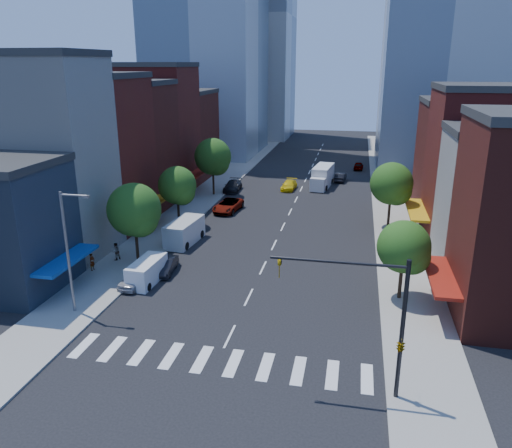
{
  "coord_description": "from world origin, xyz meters",
  "views": [
    {
      "loc": [
        7.61,
        -28.56,
        17.46
      ],
      "look_at": [
        -0.07,
        9.24,
        5.0
      ],
      "focal_mm": 35.0,
      "sensor_mm": 36.0,
      "label": 1
    }
  ],
  "objects_px": {
    "parked_car_second": "(166,266)",
    "traffic_car_far": "(359,166)",
    "parked_car_third": "(228,205)",
    "taxi": "(289,185)",
    "box_truck": "(322,177)",
    "parked_car_front": "(137,277)",
    "cargo_van_near": "(146,272)",
    "traffic_car_oncoming": "(341,177)",
    "parked_car_rear": "(233,186)",
    "cargo_van_far": "(184,232)",
    "pedestrian_far": "(116,251)",
    "pedestrian_near": "(92,262)"
  },
  "relations": [
    {
      "from": "parked_car_second",
      "to": "box_truck",
      "type": "bearing_deg",
      "value": 66.44
    },
    {
      "from": "pedestrian_near",
      "to": "parked_car_third",
      "type": "bearing_deg",
      "value": -9.22
    },
    {
      "from": "parked_car_rear",
      "to": "cargo_van_far",
      "type": "bearing_deg",
      "value": -91.15
    },
    {
      "from": "traffic_car_oncoming",
      "to": "parked_car_front",
      "type": "bearing_deg",
      "value": 76.34
    },
    {
      "from": "cargo_van_far",
      "to": "traffic_car_oncoming",
      "type": "xyz_separation_m",
      "value": [
        14.44,
        31.4,
        -0.5
      ]
    },
    {
      "from": "parked_car_front",
      "to": "traffic_car_far",
      "type": "distance_m",
      "value": 54.53
    },
    {
      "from": "parked_car_third",
      "to": "pedestrian_far",
      "type": "distance_m",
      "value": 18.87
    },
    {
      "from": "parked_car_rear",
      "to": "pedestrian_near",
      "type": "distance_m",
      "value": 31.05
    },
    {
      "from": "cargo_van_near",
      "to": "taxi",
      "type": "height_order",
      "value": "cargo_van_near"
    },
    {
      "from": "traffic_car_far",
      "to": "box_truck",
      "type": "xyz_separation_m",
      "value": [
        -5.21,
        -13.98,
        0.8
      ]
    },
    {
      "from": "parked_car_second",
      "to": "parked_car_third",
      "type": "bearing_deg",
      "value": 82.31
    },
    {
      "from": "parked_car_third",
      "to": "traffic_car_far",
      "type": "xyz_separation_m",
      "value": [
        15.6,
        29.25,
        -0.12
      ]
    },
    {
      "from": "pedestrian_far",
      "to": "parked_car_third",
      "type": "bearing_deg",
      "value": -173.02
    },
    {
      "from": "box_truck",
      "to": "cargo_van_far",
      "type": "bearing_deg",
      "value": -106.91
    },
    {
      "from": "parked_car_front",
      "to": "cargo_van_near",
      "type": "distance_m",
      "value": 0.92
    },
    {
      "from": "parked_car_rear",
      "to": "taxi",
      "type": "xyz_separation_m",
      "value": [
        7.78,
        2.46,
        -0.08
      ]
    },
    {
      "from": "taxi",
      "to": "traffic_car_far",
      "type": "bearing_deg",
      "value": 62.89
    },
    {
      "from": "pedestrian_near",
      "to": "parked_car_rear",
      "type": "bearing_deg",
      "value": 0.24
    },
    {
      "from": "parked_car_third",
      "to": "taxi",
      "type": "xyz_separation_m",
      "value": [
        5.83,
        12.6,
        -0.11
      ]
    },
    {
      "from": "cargo_van_near",
      "to": "traffic_car_far",
      "type": "xyz_separation_m",
      "value": [
        16.97,
        50.98,
        -0.31
      ]
    },
    {
      "from": "cargo_van_far",
      "to": "pedestrian_near",
      "type": "bearing_deg",
      "value": -116.86
    },
    {
      "from": "parked_car_third",
      "to": "traffic_car_far",
      "type": "distance_m",
      "value": 33.15
    },
    {
      "from": "traffic_car_oncoming",
      "to": "pedestrian_near",
      "type": "bearing_deg",
      "value": 69.47
    },
    {
      "from": "parked_car_front",
      "to": "parked_car_rear",
      "type": "distance_m",
      "value": 32.52
    },
    {
      "from": "parked_car_second",
      "to": "traffic_car_oncoming",
      "type": "height_order",
      "value": "traffic_car_oncoming"
    },
    {
      "from": "parked_car_second",
      "to": "traffic_car_far",
      "type": "distance_m",
      "value": 51.29
    },
    {
      "from": "pedestrian_near",
      "to": "pedestrian_far",
      "type": "relative_size",
      "value": 0.94
    },
    {
      "from": "parked_car_front",
      "to": "parked_car_second",
      "type": "bearing_deg",
      "value": 71.9
    },
    {
      "from": "parked_car_front",
      "to": "taxi",
      "type": "distance_m",
      "value": 35.84
    },
    {
      "from": "parked_car_second",
      "to": "cargo_van_far",
      "type": "distance_m",
      "value": 7.56
    },
    {
      "from": "parked_car_third",
      "to": "cargo_van_far",
      "type": "bearing_deg",
      "value": -90.6
    },
    {
      "from": "parked_car_second",
      "to": "parked_car_rear",
      "type": "bearing_deg",
      "value": 86.65
    },
    {
      "from": "pedestrian_near",
      "to": "pedestrian_far",
      "type": "xyz_separation_m",
      "value": [
        0.93,
        2.62,
        0.05
      ]
    },
    {
      "from": "parked_car_front",
      "to": "box_truck",
      "type": "xyz_separation_m",
      "value": [
        12.34,
        37.65,
        0.75
      ]
    },
    {
      "from": "taxi",
      "to": "cargo_van_far",
      "type": "bearing_deg",
      "value": -103.39
    },
    {
      "from": "parked_car_third",
      "to": "pedestrian_far",
      "type": "xyz_separation_m",
      "value": [
        -6.02,
        -17.89,
        0.21
      ]
    },
    {
      "from": "parked_car_second",
      "to": "pedestrian_near",
      "type": "xyz_separation_m",
      "value": [
        -6.4,
        -1.08,
        0.28
      ]
    },
    {
      "from": "taxi",
      "to": "pedestrian_near",
      "type": "xyz_separation_m",
      "value": [
        -12.78,
        -33.11,
        0.26
      ]
    },
    {
      "from": "parked_car_third",
      "to": "cargo_van_near",
      "type": "bearing_deg",
      "value": -86.97
    },
    {
      "from": "parked_car_front",
      "to": "pedestrian_near",
      "type": "bearing_deg",
      "value": 166.75
    },
    {
      "from": "parked_car_second",
      "to": "parked_car_rear",
      "type": "height_order",
      "value": "parked_car_rear"
    },
    {
      "from": "taxi",
      "to": "parked_car_third",
      "type": "bearing_deg",
      "value": -111.55
    },
    {
      "from": "parked_car_second",
      "to": "box_truck",
      "type": "height_order",
      "value": "box_truck"
    },
    {
      "from": "box_truck",
      "to": "parked_car_third",
      "type": "bearing_deg",
      "value": -117.51
    },
    {
      "from": "box_truck",
      "to": "taxi",
      "type": "bearing_deg",
      "value": -142.94
    },
    {
      "from": "parked_car_second",
      "to": "cargo_van_far",
      "type": "bearing_deg",
      "value": 91.3
    },
    {
      "from": "parked_car_second",
      "to": "pedestrian_near",
      "type": "distance_m",
      "value": 6.49
    },
    {
      "from": "pedestrian_near",
      "to": "pedestrian_far",
      "type": "bearing_deg",
      "value": -10.07
    },
    {
      "from": "cargo_van_far",
      "to": "pedestrian_near",
      "type": "xyz_separation_m",
      "value": [
        -5.43,
        -8.56,
        -0.25
      ]
    },
    {
      "from": "cargo_van_far",
      "to": "traffic_car_oncoming",
      "type": "distance_m",
      "value": 34.56
    }
  ]
}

